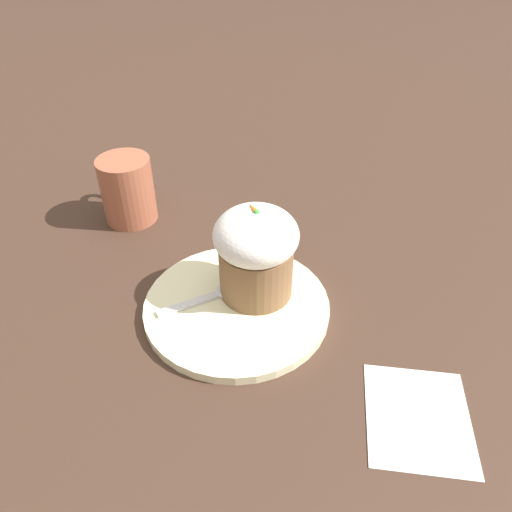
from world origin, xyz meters
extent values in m
plane|color=#3D281E|center=(0.00, 0.00, 0.00)|extent=(4.00, 4.00, 0.00)
cylinder|color=beige|center=(0.00, 0.00, 0.01)|extent=(0.22, 0.22, 0.01)
cylinder|color=brown|center=(0.01, -0.03, 0.04)|extent=(0.09, 0.09, 0.07)
ellipsoid|color=white|center=(0.01, -0.03, 0.09)|extent=(0.10, 0.10, 0.06)
cone|color=orange|center=(0.02, -0.03, 0.12)|extent=(0.02, 0.01, 0.01)
sphere|color=green|center=(0.01, -0.03, 0.12)|extent=(0.01, 0.01, 0.01)
cube|color=silver|center=(0.02, 0.05, 0.01)|extent=(0.01, 0.08, 0.00)
ellipsoid|color=silver|center=(0.02, 0.00, 0.01)|extent=(0.03, 0.04, 0.01)
cylinder|color=#9E563D|center=(0.24, 0.07, 0.05)|extent=(0.07, 0.07, 0.10)
torus|color=#9E563D|center=(0.28, 0.07, 0.05)|extent=(0.05, 0.01, 0.05)
cube|color=white|center=(-0.20, -0.10, 0.00)|extent=(0.15, 0.14, 0.00)
camera|label=1|loc=(-0.39, 0.15, 0.41)|focal=35.00mm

